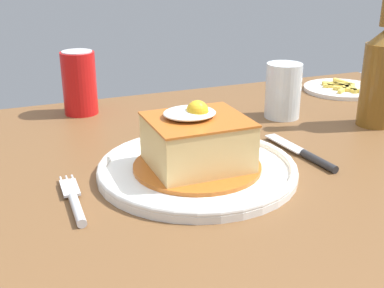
% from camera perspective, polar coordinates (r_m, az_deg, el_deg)
% --- Properties ---
extents(dining_table, '(1.24, 0.81, 0.76)m').
position_cam_1_polar(dining_table, '(0.82, 1.27, -9.68)').
color(dining_table, brown).
rests_on(dining_table, ground_plane).
extents(main_plate, '(0.29, 0.29, 0.02)m').
position_cam_1_polar(main_plate, '(0.72, 0.59, -2.82)').
color(main_plate, white).
rests_on(main_plate, dining_table).
extents(sandwich_meal, '(0.19, 0.19, 0.10)m').
position_cam_1_polar(sandwich_meal, '(0.71, 0.57, 0.07)').
color(sandwich_meal, '#B75B1E').
rests_on(sandwich_meal, main_plate).
extents(fork, '(0.02, 0.14, 0.01)m').
position_cam_1_polar(fork, '(0.65, -13.21, -6.45)').
color(fork, silver).
rests_on(fork, dining_table).
extents(knife, '(0.03, 0.17, 0.01)m').
position_cam_1_polar(knife, '(0.80, 13.13, -1.30)').
color(knife, '#262628').
rests_on(knife, dining_table).
extents(soda_can, '(0.07, 0.07, 0.12)m').
position_cam_1_polar(soda_can, '(1.01, -12.70, 6.81)').
color(soda_can, red).
rests_on(soda_can, dining_table).
extents(beer_bottle_amber, '(0.06, 0.06, 0.27)m').
position_cam_1_polar(beer_bottle_amber, '(0.97, 20.65, 7.66)').
color(beer_bottle_amber, brown).
rests_on(beer_bottle_amber, dining_table).
extents(drinking_glass, '(0.07, 0.07, 0.10)m').
position_cam_1_polar(drinking_glass, '(0.98, 10.31, 5.58)').
color(drinking_glass, silver).
rests_on(drinking_glass, dining_table).
extents(side_plate_fries, '(0.17, 0.17, 0.02)m').
position_cam_1_polar(side_plate_fries, '(1.21, 16.64, 6.05)').
color(side_plate_fries, white).
rests_on(side_plate_fries, dining_table).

